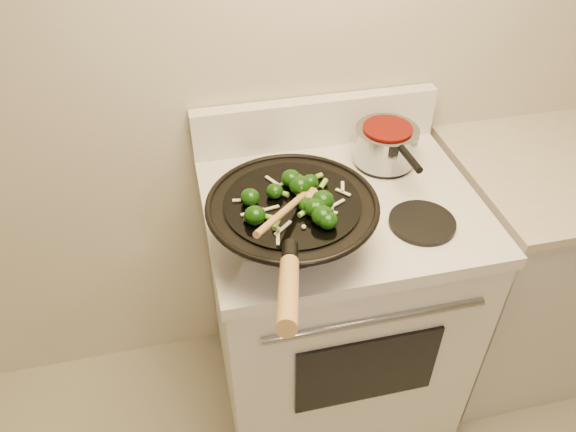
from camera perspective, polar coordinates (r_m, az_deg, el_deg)
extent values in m
plane|color=beige|center=(1.70, 4.91, 18.92)|extent=(3.50, 0.00, 3.50)
cube|color=white|center=(1.94, 4.59, -9.50)|extent=(0.76, 0.64, 0.88)
cube|color=white|center=(1.62, 5.43, 1.09)|extent=(0.78, 0.66, 0.04)
cube|color=white|center=(1.79, 2.81, 9.50)|extent=(0.78, 0.05, 0.16)
cylinder|color=gray|center=(1.48, 8.91, -10.45)|extent=(0.60, 0.02, 0.02)
cube|color=black|center=(1.67, 8.03, -15.33)|extent=(0.42, 0.01, 0.28)
cylinder|color=black|center=(1.45, 0.42, -2.73)|extent=(0.18, 0.18, 0.01)
cylinder|color=black|center=(1.55, 13.47, -0.65)|extent=(0.18, 0.18, 0.01)
cylinder|color=black|center=(1.68, -1.91, 4.11)|extent=(0.18, 0.18, 0.01)
cylinder|color=black|center=(1.77, 9.67, 5.57)|extent=(0.18, 0.18, 0.01)
cube|color=silver|center=(2.30, 25.19, -4.49)|extent=(0.83, 0.60, 0.88)
torus|color=black|center=(1.37, 0.44, 1.22)|extent=(0.43, 0.43, 0.02)
cylinder|color=black|center=(1.36, 0.44, 1.32)|extent=(0.34, 0.34, 0.01)
cylinder|color=black|center=(1.14, 0.21, -3.75)|extent=(0.05, 0.08, 0.05)
cylinder|color=#B28446|center=(1.01, 0.02, -7.78)|extent=(0.09, 0.23, 0.10)
ellipsoid|color=#0E3207|center=(1.40, 2.25, 3.50)|extent=(0.04, 0.04, 0.04)
cylinder|color=#3E772A|center=(1.41, 2.74, 3.21)|extent=(0.02, 0.02, 0.02)
ellipsoid|color=#0E3207|center=(1.41, 0.29, 3.85)|extent=(0.05, 0.05, 0.04)
ellipsoid|color=#0E3207|center=(1.33, 1.91, 1.10)|extent=(0.04, 0.04, 0.03)
ellipsoid|color=#0E3207|center=(1.29, 4.07, -0.44)|extent=(0.05, 0.05, 0.04)
cylinder|color=#3E772A|center=(1.30, 4.64, -0.78)|extent=(0.02, 0.02, 0.02)
ellipsoid|color=#0E3207|center=(1.35, -3.89, 1.92)|extent=(0.05, 0.05, 0.04)
ellipsoid|color=#0E3207|center=(1.34, 3.56, 1.60)|extent=(0.05, 0.05, 0.05)
ellipsoid|color=#0E3207|center=(1.30, -3.38, 0.08)|extent=(0.05, 0.05, 0.04)
cylinder|color=#3E772A|center=(1.31, -2.70, -0.31)|extent=(0.02, 0.02, 0.02)
ellipsoid|color=#0E3207|center=(1.38, 1.22, 3.15)|extent=(0.05, 0.05, 0.05)
ellipsoid|color=#0E3207|center=(1.29, 3.57, 0.01)|extent=(0.05, 0.05, 0.05)
ellipsoid|color=#0E3207|center=(1.32, 2.66, 0.87)|extent=(0.05, 0.05, 0.04)
cylinder|color=#3E772A|center=(1.33, 3.26, 0.50)|extent=(0.02, 0.02, 0.02)
ellipsoid|color=#0E3207|center=(1.37, -1.37, 2.54)|extent=(0.04, 0.04, 0.04)
ellipsoid|color=#0E3207|center=(1.32, 2.91, 0.88)|extent=(0.05, 0.05, 0.04)
cube|color=white|center=(1.42, 0.38, 3.48)|extent=(0.03, 0.04, 0.00)
cube|color=white|center=(1.26, -1.03, -2.15)|extent=(0.02, 0.05, 0.00)
cube|color=white|center=(1.37, -4.51, 1.60)|extent=(0.06, 0.02, 0.00)
cube|color=white|center=(1.32, 3.66, -0.04)|extent=(0.04, 0.02, 0.00)
cube|color=white|center=(1.33, 4.23, 0.45)|extent=(0.04, 0.03, 0.00)
cube|color=white|center=(1.40, 5.61, 2.42)|extent=(0.03, 0.04, 0.00)
cube|color=white|center=(1.43, -0.05, 3.58)|extent=(0.05, 0.03, 0.00)
cube|color=white|center=(1.36, 5.00, 1.26)|extent=(0.05, 0.03, 0.00)
cube|color=white|center=(1.29, -0.52, -1.23)|extent=(0.05, 0.04, 0.00)
cube|color=white|center=(1.33, -3.63, 0.40)|extent=(0.06, 0.02, 0.00)
cube|color=white|center=(1.34, -1.75, 0.80)|extent=(0.04, 0.01, 0.00)
cube|color=white|center=(1.41, 5.56, 2.95)|extent=(0.02, 0.05, 0.00)
cube|color=white|center=(1.43, -1.65, 3.62)|extent=(0.03, 0.04, 0.00)
cylinder|color=#72AB37|center=(1.43, 1.00, 3.80)|extent=(0.03, 0.03, 0.02)
cylinder|color=#72AB37|center=(1.41, 3.61, 3.28)|extent=(0.02, 0.03, 0.02)
cylinder|color=#72AB37|center=(1.31, -4.00, -0.21)|extent=(0.03, 0.03, 0.02)
cylinder|color=#72AB37|center=(1.38, -0.40, 2.28)|extent=(0.03, 0.02, 0.02)
cylinder|color=#72AB37|center=(1.31, -1.95, -0.13)|extent=(0.03, 0.02, 0.02)
cylinder|color=#72AB37|center=(1.44, 3.13, 4.08)|extent=(0.03, 0.03, 0.02)
cylinder|color=#72AB37|center=(1.32, 1.48, 0.27)|extent=(0.02, 0.03, 0.02)
cylinder|color=#72AB37|center=(1.29, -1.21, -0.88)|extent=(0.03, 0.03, 0.02)
cylinder|color=#72AB37|center=(1.37, 3.42, 1.86)|extent=(0.03, 0.02, 0.02)
sphere|color=beige|center=(1.34, 4.47, 0.76)|extent=(0.01, 0.01, 0.01)
sphere|color=beige|center=(1.40, 0.97, 2.86)|extent=(0.01, 0.01, 0.01)
sphere|color=beige|center=(1.40, 2.71, 2.72)|extent=(0.01, 0.01, 0.01)
sphere|color=beige|center=(1.29, 1.61, -1.11)|extent=(0.01, 0.01, 0.01)
sphere|color=beige|center=(1.28, -0.99, -1.32)|extent=(0.01, 0.01, 0.01)
ellipsoid|color=#B28446|center=(1.38, 1.88, 2.44)|extent=(0.08, 0.08, 0.02)
cylinder|color=#B28446|center=(1.26, -0.51, 0.38)|extent=(0.17, 0.22, 0.09)
cylinder|color=gray|center=(1.73, 9.89, 7.20)|extent=(0.19, 0.19, 0.11)
cylinder|color=#610A04|center=(1.70, 10.10, 8.78)|extent=(0.15, 0.15, 0.01)
cylinder|color=black|center=(1.60, 12.31, 5.69)|extent=(0.03, 0.12, 0.02)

